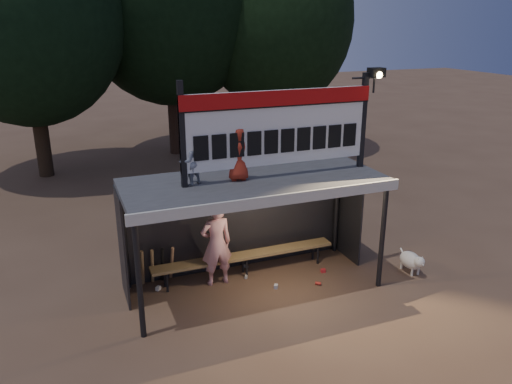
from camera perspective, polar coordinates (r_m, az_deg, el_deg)
ground at (r=10.44m, az=-0.22°, el=-10.72°), size 80.00×80.00×0.00m
player at (r=10.19m, az=-4.56°, el=-5.91°), size 0.67×0.45×1.79m
child_a at (r=9.10m, az=-7.64°, el=3.49°), size 0.54×0.51×0.89m
child_b at (r=9.31m, az=-2.06°, el=4.39°), size 0.53×0.38×1.02m
dugout_shelter at (r=9.87m, az=-0.75°, el=-0.71°), size 5.10×2.08×2.32m
scoreboard_assembly at (r=9.46m, az=2.95°, el=7.69°), size 4.10×0.27×1.99m
bench at (r=10.69m, az=-1.30°, el=-7.35°), size 4.00×0.35×0.48m
tree_left at (r=18.48m, az=-25.02°, el=18.33°), size 6.46×6.46×9.27m
tree_right at (r=20.69m, az=2.27°, el=18.94°), size 6.08×6.08×8.72m
dog at (r=11.35m, az=17.38°, el=-7.49°), size 0.36×0.81×0.49m
bats at (r=10.52m, az=-11.22°, el=-8.21°), size 0.68×0.35×0.84m
litter at (r=10.65m, az=0.62°, el=-9.85°), size 3.59×1.39×0.08m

